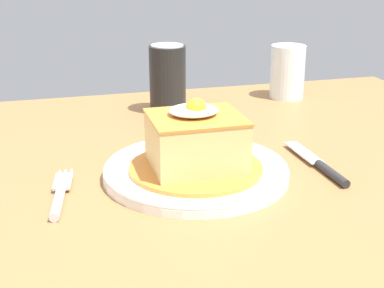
{
  "coord_description": "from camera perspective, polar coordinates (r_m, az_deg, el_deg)",
  "views": [
    {
      "loc": [
        -0.13,
        -0.72,
        1.05
      ],
      "look_at": [
        0.06,
        -0.02,
        0.78
      ],
      "focal_mm": 53.04,
      "sensor_mm": 36.0,
      "label": 1
    }
  ],
  "objects": [
    {
      "name": "dining_table",
      "position": [
        0.84,
        -4.4,
        -9.82
      ],
      "size": [
        1.23,
        0.83,
        0.74
      ],
      "color": "olive",
      "rests_on": "ground_plane"
    },
    {
      "name": "main_plate",
      "position": [
        0.76,
        0.39,
        -2.69
      ],
      "size": [
        0.25,
        0.25,
        0.02
      ],
      "color": "white",
      "rests_on": "dining_table"
    },
    {
      "name": "sandwich_meal",
      "position": [
        0.75,
        0.39,
        -0.01
      ],
      "size": [
        0.18,
        0.18,
        0.1
      ],
      "color": "orange",
      "rests_on": "main_plate"
    },
    {
      "name": "fork",
      "position": [
        0.71,
        -13.2,
        -5.09
      ],
      "size": [
        0.04,
        0.14,
        0.01
      ],
      "color": "silver",
      "rests_on": "dining_table"
    },
    {
      "name": "knife",
      "position": [
        0.8,
        13.05,
        -2.28
      ],
      "size": [
        0.02,
        0.17,
        0.01
      ],
      "color": "#262628",
      "rests_on": "dining_table"
    },
    {
      "name": "soda_can",
      "position": [
        1.03,
        -2.46,
        6.53
      ],
      "size": [
        0.07,
        0.07,
        0.12
      ],
      "color": "black",
      "rests_on": "dining_table"
    },
    {
      "name": "drinking_glass",
      "position": [
        1.15,
        9.55,
        6.82
      ],
      "size": [
        0.07,
        0.07,
        0.1
      ],
      "color": "#3F2314",
      "rests_on": "dining_table"
    }
  ]
}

